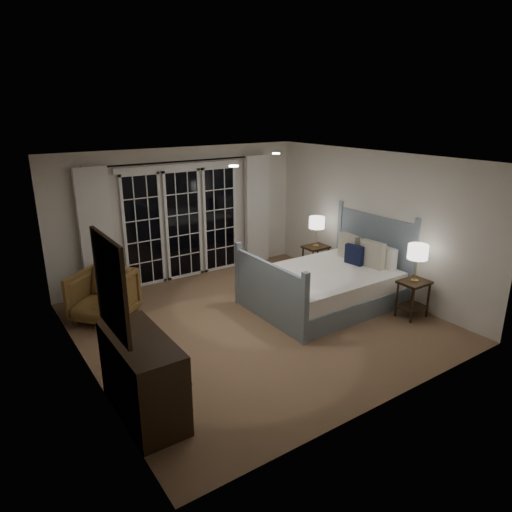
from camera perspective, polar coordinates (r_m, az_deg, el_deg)
floor at (r=7.17m, az=-0.06°, el=-8.29°), size 5.00×5.00×0.00m
ceiling at (r=6.46m, az=-0.06°, el=11.98°), size 5.00×5.00×0.00m
wall_left at (r=5.77m, az=-21.12°, el=-2.82°), size 0.02×5.00×2.50m
wall_right at (r=8.32m, az=14.38°, el=4.07°), size 0.02×5.00×2.50m
wall_back at (r=8.82m, az=-9.24°, el=5.19°), size 5.00×0.02×2.50m
wall_front at (r=4.97m, az=16.41°, el=-5.68°), size 5.00×0.02×2.50m
french_doors at (r=8.82m, az=-9.07°, el=4.13°), size 2.50×0.04×2.20m
curtain_rod at (r=8.57m, az=-9.29°, el=11.59°), size 3.50×0.03×0.03m
curtain_left at (r=8.20m, az=-19.31°, el=2.68°), size 0.55×0.10×2.25m
curtain_right at (r=9.54m, az=0.13°, el=5.78°), size 0.55×0.10×2.25m
downlight_a at (r=7.41m, az=2.52°, el=12.68°), size 0.12×0.12×0.01m
downlight_b at (r=5.80m, az=-2.81°, el=11.16°), size 0.12×0.12×0.01m
bed at (r=7.79m, az=8.89°, el=-3.52°), size 2.39×1.72×1.40m
nightstand_left at (r=7.62m, az=19.04°, el=-4.45°), size 0.46×0.37×0.60m
nightstand_right at (r=9.04m, az=7.44°, el=-0.02°), size 0.47×0.37×0.61m
lamp_left at (r=7.39m, az=19.58°, el=0.44°), size 0.31×0.31×0.59m
lamp_right at (r=8.85m, az=7.61°, el=4.12°), size 0.30×0.30×0.58m
armchair at (r=7.52m, az=-18.54°, el=-4.76°), size 1.19×1.18×0.78m
dresser at (r=5.18m, az=-13.98°, el=-14.36°), size 0.55×1.29×0.91m
mirror at (r=4.63m, az=-17.73°, el=-3.55°), size 0.05×0.85×1.00m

